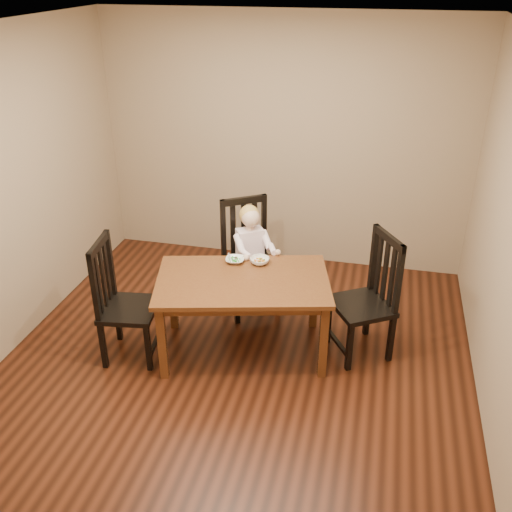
% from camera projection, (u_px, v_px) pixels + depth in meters
% --- Properties ---
extents(room, '(4.01, 4.01, 2.71)m').
position_uv_depth(room, '(236.00, 217.00, 4.39)').
color(room, '#491F0F').
rests_on(room, ground).
extents(dining_table, '(1.62, 1.19, 0.72)m').
position_uv_depth(dining_table, '(243.00, 288.00, 4.83)').
color(dining_table, '#4E2712').
rests_on(dining_table, room).
extents(chair_child, '(0.66, 0.65, 1.12)m').
position_uv_depth(chair_child, '(249.00, 258.00, 5.53)').
color(chair_child, black).
rests_on(chair_child, room).
extents(chair_left, '(0.52, 0.53, 1.10)m').
position_uv_depth(chair_left, '(122.00, 303.00, 4.83)').
color(chair_left, black).
rests_on(chair_left, room).
extents(chair_right, '(0.65, 0.65, 1.12)m').
position_uv_depth(chair_right, '(368.00, 298.00, 4.88)').
color(chair_right, black).
rests_on(chair_right, room).
extents(toddler, '(0.50, 0.52, 0.56)m').
position_uv_depth(toddler, '(251.00, 248.00, 5.42)').
color(toddler, white).
rests_on(toddler, chair_child).
extents(bowl_peas, '(0.19, 0.19, 0.04)m').
position_uv_depth(bowl_peas, '(235.00, 260.00, 5.05)').
color(bowl_peas, white).
rests_on(bowl_peas, dining_table).
extents(bowl_veg, '(0.21, 0.21, 0.05)m').
position_uv_depth(bowl_veg, '(260.00, 261.00, 5.03)').
color(bowl_veg, white).
rests_on(bowl_veg, dining_table).
extents(fork, '(0.07, 0.11, 0.05)m').
position_uv_depth(fork, '(230.00, 259.00, 5.02)').
color(fork, silver).
rests_on(fork, bowl_peas).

